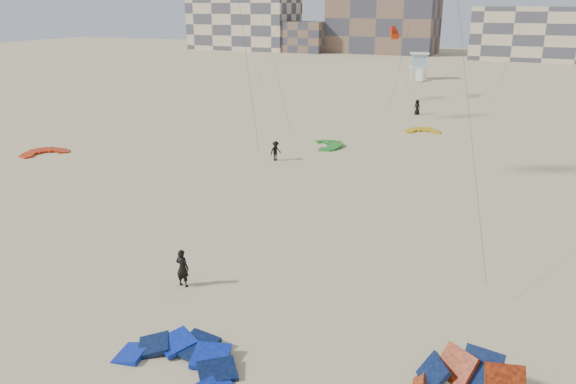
% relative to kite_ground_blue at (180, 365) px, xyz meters
% --- Properties ---
extents(ground, '(320.00, 320.00, 0.00)m').
position_rel_kite_ground_blue_xyz_m(ground, '(-1.48, 3.50, 0.00)').
color(ground, tan).
rests_on(ground, ground).
extents(kite_ground_blue, '(5.12, 5.33, 1.65)m').
position_rel_kite_ground_blue_xyz_m(kite_ground_blue, '(0.00, 0.00, 0.00)').
color(kite_ground_blue, '#1523BD').
rests_on(kite_ground_blue, ground).
extents(kite_ground_red, '(5.21, 5.13, 0.80)m').
position_rel_kite_ground_blue_xyz_m(kite_ground_red, '(-28.84, 20.37, 0.00)').
color(kite_ground_red, '#E63C05').
rests_on(kite_ground_red, ground).
extents(kite_ground_green, '(5.24, 5.13, 0.93)m').
position_rel_kite_ground_blue_xyz_m(kite_ground_green, '(-7.10, 33.53, 0.00)').
color(kite_ground_green, '#1F7E20').
rests_on(kite_ground_green, ground).
extents(kite_ground_yellow, '(4.13, 4.26, 0.97)m').
position_rel_kite_ground_blue_xyz_m(kite_ground_yellow, '(-0.35, 43.32, 0.00)').
color(kite_ground_yellow, orange).
rests_on(kite_ground_yellow, ground).
extents(kitesurfer_main, '(0.68, 0.45, 1.85)m').
position_rel_kite_ground_blue_xyz_m(kitesurfer_main, '(-3.43, 5.12, 0.93)').
color(kitesurfer_main, black).
rests_on(kitesurfer_main, ground).
extents(kitesurfer_c, '(1.03, 1.24, 1.67)m').
position_rel_kite_ground_blue_xyz_m(kitesurfer_c, '(-9.27, 26.94, 0.83)').
color(kitesurfer_c, black).
rests_on(kitesurfer_c, ground).
extents(kitesurfer_e, '(1.01, 0.85, 1.77)m').
position_rel_kite_ground_blue_xyz_m(kitesurfer_e, '(-3.06, 52.70, 0.88)').
color(kitesurfer_e, black).
rests_on(kitesurfer_e, ground).
extents(kite_fly_red, '(5.18, 4.68, 9.04)m').
position_rel_kite_ground_blue_xyz_m(kite_fly_red, '(-9.04, 63.14, 8.76)').
color(kite_fly_red, '#E63C05').
rests_on(kite_fly_red, ground).
extents(lifeguard_tower_far, '(3.88, 6.55, 4.49)m').
position_rel_kite_ground_blue_xyz_m(lifeguard_tower_far, '(-10.33, 86.10, 2.23)').
color(lifeguard_tower_far, white).
rests_on(lifeguard_tower_far, ground).
extents(condo_west_a, '(30.00, 15.00, 14.00)m').
position_rel_kite_ground_blue_xyz_m(condo_west_a, '(-71.48, 133.50, 7.00)').
color(condo_west_a, beige).
rests_on(condo_west_a, ground).
extents(condo_west_b, '(28.00, 14.00, 18.00)m').
position_rel_kite_ground_blue_xyz_m(condo_west_b, '(-31.48, 137.50, 9.00)').
color(condo_west_b, brown).
rests_on(condo_west_b, ground).
extents(condo_mid, '(32.00, 16.00, 12.00)m').
position_rel_kite_ground_blue_xyz_m(condo_mid, '(8.52, 133.50, 6.00)').
color(condo_mid, beige).
rests_on(condo_mid, ground).
extents(condo_fill_left, '(12.00, 10.00, 8.00)m').
position_rel_kite_ground_blue_xyz_m(condo_fill_left, '(-51.48, 131.50, 4.00)').
color(condo_fill_left, brown).
rests_on(condo_fill_left, ground).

